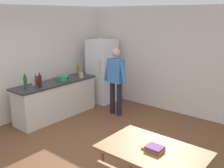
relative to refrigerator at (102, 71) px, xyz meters
The scene contains 16 objects.
ground_plane 3.19m from the refrigerator, 51.63° to the right, with size 14.00×14.00×0.00m, color brown.
wall_back 2.04m from the refrigerator, 17.53° to the left, with size 6.40×0.12×2.70m, color silver.
wall_left 2.35m from the refrigerator, 107.65° to the right, with size 0.12×5.60×2.70m, color silver.
kitchen_counter 1.66m from the refrigerator, 93.58° to the right, with size 0.64×2.20×0.90m.
refrigerator is the anchor object (origin of this frame).
person 1.10m from the refrigerator, 30.23° to the right, with size 0.70×0.22×1.70m.
dining_table 4.27m from the refrigerator, 39.29° to the right, with size 1.40×0.90×0.75m.
cooking_pot 1.39m from the refrigerator, 91.94° to the right, with size 0.40×0.28×0.12m.
utensil_jar 0.94m from the refrigerator, 82.82° to the right, with size 0.11×0.11×0.32m.
bottle_wine_green 2.43m from the refrigerator, 91.98° to the right, with size 0.08×0.08×0.34m.
bottle_wine_dark 2.15m from the refrigerator, 88.56° to the right, with size 0.08×0.08×0.34m.
bottle_sauce_red 2.04m from the refrigerator, 98.19° to the right, with size 0.06×0.06×0.24m.
bottle_beer_brown 2.12m from the refrigerator, 91.43° to the right, with size 0.06×0.06×0.26m.
bottle_oil_amber 0.74m from the refrigerator, 112.61° to the right, with size 0.06×0.06×0.28m.
bottle_water_clear 2.17m from the refrigerator, 94.94° to the right, with size 0.07×0.07×0.30m.
book_stack 4.29m from the refrigerator, 39.27° to the right, with size 0.27×0.19×0.06m.
Camera 1 is at (2.96, -3.07, 2.51)m, focal length 41.78 mm.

